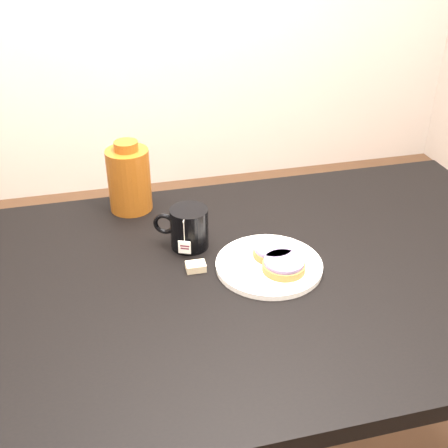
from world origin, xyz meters
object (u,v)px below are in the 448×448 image
object	(u,v)px
plate	(269,264)
bagel_package	(129,179)
table	(270,298)
bagel_back	(273,251)
teabag_pouch	(196,267)
bagel_front	(284,265)
mug	(188,228)

from	to	relation	value
plate	bagel_package	size ratio (longest dim) A/B	1.26
table	bagel_back	bearing A→B (deg)	67.84
table	teabag_pouch	world-z (taller)	teabag_pouch
bagel_back	bagel_package	bearing A→B (deg)	131.51
bagel_back	bagel_package	distance (m)	0.45
table	bagel_front	world-z (taller)	bagel_front
table	bagel_front	size ratio (longest dim) A/B	10.18
mug	bagel_package	xyz separation A→B (m)	(-0.12, 0.22, 0.04)
bagel_front	teabag_pouch	distance (m)	0.20
bagel_back	bagel_front	xyz separation A→B (m)	(0.01, -0.06, -0.00)
bagel_front	table	bearing A→B (deg)	126.20
bagel_back	bagel_front	size ratio (longest dim) A/B	0.88
table	mug	bearing A→B (deg)	138.86
mug	plate	bearing A→B (deg)	-15.71
table	teabag_pouch	bearing A→B (deg)	166.60
plate	bagel_package	bearing A→B (deg)	127.54
bagel_back	bagel_front	distance (m)	0.06
bagel_back	mug	world-z (taller)	mug
plate	bagel_back	world-z (taller)	bagel_back
mug	table	bearing A→B (deg)	-16.60
bagel_back	table	bearing A→B (deg)	-112.16
table	bagel_back	distance (m)	0.12
bagel_back	mug	distance (m)	0.21
plate	mug	size ratio (longest dim) A/B	1.69
bagel_back	mug	xyz separation A→B (m)	(-0.18, 0.11, 0.03)
table	bagel_package	bearing A→B (deg)	127.35
mug	bagel_front	bearing A→B (deg)	-18.23
table	mug	distance (m)	0.26
bagel_back	teabag_pouch	distance (m)	0.18
table	bagel_back	size ratio (longest dim) A/B	11.61
bagel_back	mug	size ratio (longest dim) A/B	0.83
mug	teabag_pouch	bearing A→B (deg)	-67.74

